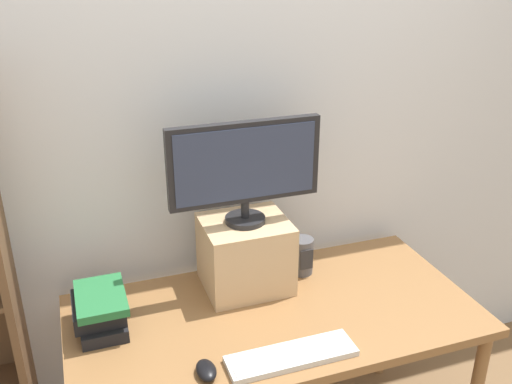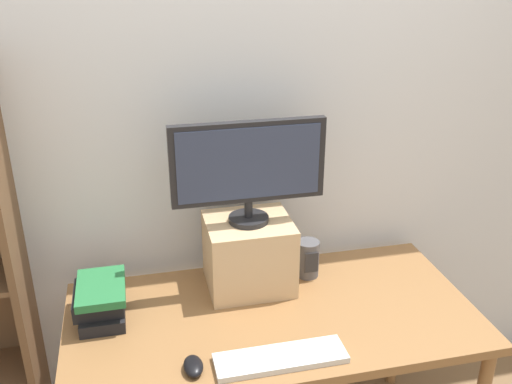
# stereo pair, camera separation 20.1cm
# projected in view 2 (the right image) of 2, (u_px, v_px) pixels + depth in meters

# --- Properties ---
(back_wall) EXTENTS (7.00, 0.08, 2.60)m
(back_wall) POSITION_uv_depth(u_px,v_px,m) (245.00, 136.00, 2.34)
(back_wall) COLOR silver
(back_wall) RESTS_ON ground_plane
(desk) EXTENTS (1.52, 0.76, 0.76)m
(desk) POSITION_uv_depth(u_px,v_px,m) (272.00, 329.00, 2.16)
(desk) COLOR olive
(desk) RESTS_ON ground_plane
(riser_box) EXTENTS (0.33, 0.29, 0.29)m
(riser_box) POSITION_uv_depth(u_px,v_px,m) (249.00, 253.00, 2.26)
(riser_box) COLOR tan
(riser_box) RESTS_ON desk
(computer_monitor) EXTENTS (0.58, 0.16, 0.40)m
(computer_monitor) POSITION_uv_depth(u_px,v_px,m) (248.00, 166.00, 2.11)
(computer_monitor) COLOR black
(computer_monitor) RESTS_ON riser_box
(keyboard) EXTENTS (0.44, 0.13, 0.02)m
(keyboard) POSITION_uv_depth(u_px,v_px,m) (281.00, 358.00, 1.88)
(keyboard) COLOR silver
(keyboard) RESTS_ON desk
(computer_mouse) EXTENTS (0.06, 0.10, 0.04)m
(computer_mouse) POSITION_uv_depth(u_px,v_px,m) (193.00, 366.00, 1.84)
(computer_mouse) COLOR black
(computer_mouse) RESTS_ON desk
(book_stack) EXTENTS (0.19, 0.25, 0.14)m
(book_stack) POSITION_uv_depth(u_px,v_px,m) (101.00, 300.00, 2.08)
(book_stack) COLOR black
(book_stack) RESTS_ON desk
(desk_speaker) EXTENTS (0.09, 0.10, 0.16)m
(desk_speaker) POSITION_uv_depth(u_px,v_px,m) (308.00, 259.00, 2.35)
(desk_speaker) COLOR #4C4C51
(desk_speaker) RESTS_ON desk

